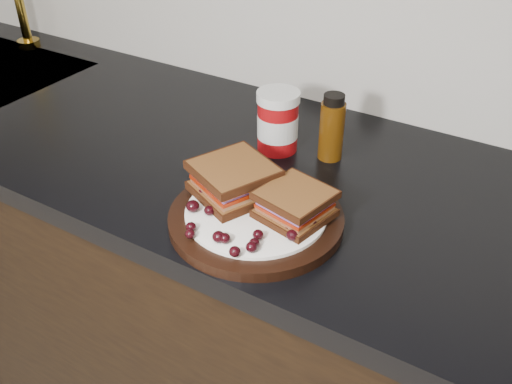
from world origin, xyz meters
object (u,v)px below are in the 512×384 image
(sandwich_left, at_px, (234,180))
(condiment_jar, at_px, (278,121))
(plate, at_px, (256,218))
(oil_bottle, at_px, (332,127))

(sandwich_left, height_order, condiment_jar, condiment_jar)
(plate, height_order, sandwich_left, sandwich_left)
(plate, xyz_separation_m, sandwich_left, (-0.06, 0.02, 0.04))
(plate, bearing_deg, condiment_jar, 111.45)
(plate, relative_size, condiment_jar, 2.34)
(plate, xyz_separation_m, oil_bottle, (0.01, 0.25, 0.06))
(condiment_jar, relative_size, oil_bottle, 0.93)
(plate, relative_size, sandwich_left, 2.35)
(plate, distance_m, condiment_jar, 0.25)
(sandwich_left, bearing_deg, condiment_jar, 123.37)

